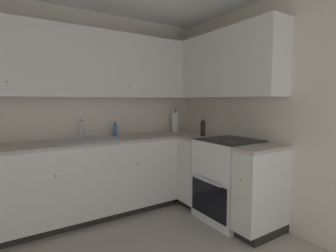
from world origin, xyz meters
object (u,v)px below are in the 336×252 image
at_px(paper_towel_roll, 175,122).
at_px(oil_bottle, 203,128).
at_px(oven_range, 230,179).
at_px(soap_bottle, 115,130).

xyz_separation_m(paper_towel_roll, oil_bottle, (0.02, -0.61, -0.04)).
distance_m(oven_range, oil_bottle, 0.72).
relative_size(oven_range, soap_bottle, 5.99).
xyz_separation_m(oven_range, paper_towel_roll, (-0.04, 1.07, 0.59)).
xyz_separation_m(soap_bottle, oil_bottle, (0.95, -0.63, 0.02)).
height_order(soap_bottle, paper_towel_roll, paper_towel_roll).
bearing_deg(soap_bottle, oven_range, -48.50).
relative_size(paper_towel_roll, oil_bottle, 1.57).
bearing_deg(paper_towel_roll, soap_bottle, 178.77).
distance_m(oven_range, soap_bottle, 1.55).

